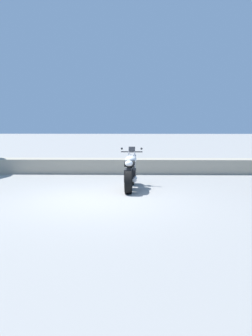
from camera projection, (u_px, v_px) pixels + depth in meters
ground_plane at (95, 200)px, 8.60m from camera, size 120.00×120.00×0.00m
stone_wall at (109, 166)px, 13.32m from camera, size 36.00×0.80×0.55m
motorcycle_white_centre at (130, 172)px, 10.05m from camera, size 0.67×2.07×1.18m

